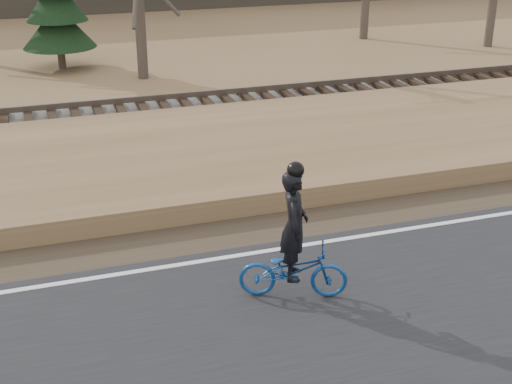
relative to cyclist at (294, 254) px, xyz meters
name	(u,v)px	position (x,y,z in m)	size (l,w,h in m)	color
ground	(414,236)	(2.97, 1.34, -0.80)	(120.00, 120.00, 0.00)	olive
road	(496,302)	(2.97, -1.16, -0.77)	(120.00, 6.00, 0.06)	black
edge_line	(409,229)	(2.97, 1.54, -0.73)	(120.00, 0.12, 0.01)	silver
shoulder	(384,210)	(2.97, 2.54, -0.78)	(120.00, 1.60, 0.04)	#473A2B
embankment	(325,153)	(2.97, 5.54, -0.58)	(120.00, 5.00, 0.44)	olive
ballast	(272,110)	(2.97, 9.34, -0.57)	(120.00, 3.00, 0.45)	slate
railroad	(272,99)	(2.97, 9.34, -0.27)	(120.00, 2.40, 0.29)	black
cyclist	(294,254)	(0.00, 0.00, 0.00)	(1.80, 1.15, 2.26)	navy
conifer	(55,0)	(-2.22, 17.45, 1.62)	(2.60, 2.60, 5.10)	#473D34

